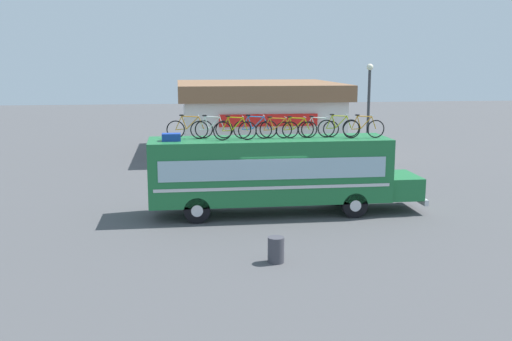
% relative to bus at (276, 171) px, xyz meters
% --- Properties ---
extents(ground_plane, '(120.00, 120.00, 0.00)m').
position_rel_bus_xyz_m(ground_plane, '(-0.25, 0.00, -1.73)').
color(ground_plane, '#4C4C4F').
extents(bus, '(10.88, 2.43, 3.03)m').
position_rel_bus_xyz_m(bus, '(0.00, 0.00, 0.00)').
color(bus, '#1E6B38').
rests_on(bus, ground).
extents(luggage_bag_1, '(0.71, 0.47, 0.28)m').
position_rel_bus_xyz_m(luggage_bag_1, '(-4.05, -0.26, 1.44)').
color(luggage_bag_1, '#193899').
rests_on(luggage_bag_1, bus).
extents(rooftop_bicycle_1, '(1.81, 0.44, 0.94)m').
position_rel_bus_xyz_m(rooftop_bicycle_1, '(-3.34, 0.37, 1.69)').
color(rooftop_bicycle_1, black).
rests_on(rooftop_bicycle_1, bus).
extents(rooftop_bicycle_2, '(1.67, 0.44, 0.93)m').
position_rel_bus_xyz_m(rooftop_bicycle_2, '(-2.49, 0.24, 1.68)').
color(rooftop_bicycle_2, black).
rests_on(rooftop_bicycle_2, bus).
extents(rooftop_bicycle_3, '(1.68, 0.44, 0.96)m').
position_rel_bus_xyz_m(rooftop_bicycle_3, '(-1.64, -0.35, 1.69)').
color(rooftop_bicycle_3, black).
rests_on(rooftop_bicycle_3, bus).
extents(rooftop_bicycle_4, '(1.74, 0.44, 0.94)m').
position_rel_bus_xyz_m(rooftop_bicycle_4, '(-0.80, 0.07, 1.68)').
color(rooftop_bicycle_4, black).
rests_on(rooftop_bicycle_4, bus).
extents(rooftop_bicycle_5, '(1.71, 0.44, 0.87)m').
position_rel_bus_xyz_m(rooftop_bicycle_5, '(0.03, -0.05, 1.66)').
color(rooftop_bicycle_5, black).
rests_on(rooftop_bicycle_5, bus).
extents(rooftop_bicycle_6, '(1.66, 0.44, 0.87)m').
position_rel_bus_xyz_m(rooftop_bicycle_6, '(0.81, -0.04, 1.66)').
color(rooftop_bicycle_6, black).
rests_on(rooftop_bicycle_6, bus).
extents(rooftop_bicycle_7, '(1.67, 0.44, 0.86)m').
position_rel_bus_xyz_m(rooftop_bicycle_7, '(1.71, 0.05, 1.66)').
color(rooftop_bicycle_7, black).
rests_on(rooftop_bicycle_7, bus).
extents(rooftop_bicycle_8, '(1.71, 0.44, 0.93)m').
position_rel_bus_xyz_m(rooftop_bicycle_8, '(2.52, 0.03, 1.68)').
color(rooftop_bicycle_8, black).
rests_on(rooftop_bicycle_8, bus).
extents(rooftop_bicycle_9, '(1.69, 0.44, 0.94)m').
position_rel_bus_xyz_m(rooftop_bicycle_9, '(3.42, -0.39, 1.68)').
color(rooftop_bicycle_9, black).
rests_on(rooftop_bicycle_9, bus).
extents(roadside_building, '(10.35, 10.72, 4.57)m').
position_rel_bus_xyz_m(roadside_building, '(1.42, 16.22, 0.61)').
color(roadside_building, silver).
rests_on(roadside_building, ground).
extents(trash_bin, '(0.50, 0.50, 0.79)m').
position_rel_bus_xyz_m(trash_bin, '(-0.93, -5.79, -1.34)').
color(trash_bin, '#3F3F47').
rests_on(trash_bin, ground).
extents(street_lamp, '(0.32, 0.32, 5.86)m').
position_rel_bus_xyz_m(street_lamp, '(5.41, 5.16, 1.72)').
color(street_lamp, '#38383D').
rests_on(street_lamp, ground).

